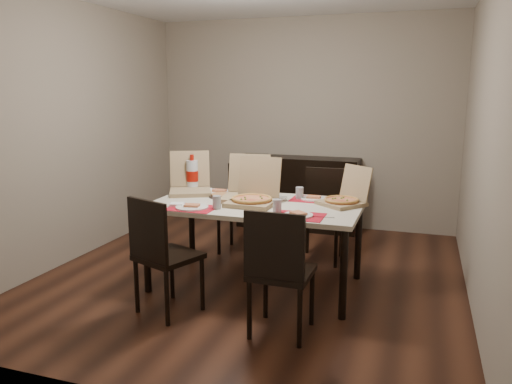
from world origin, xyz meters
TOP-DOWN VIEW (x-y plane):
  - ground at (0.00, 0.00)m, footprint 3.80×4.00m
  - room_walls at (0.00, 0.43)m, footprint 3.84×4.02m
  - sideboard at (0.00, 1.78)m, footprint 1.50×0.40m
  - dining_table at (0.11, -0.19)m, footprint 1.80×1.00m
  - chair_near_left at (-0.39, -0.99)m, footprint 0.54×0.54m
  - chair_near_right at (0.57, -1.05)m, footprint 0.43×0.43m
  - chair_far_left at (-0.35, 0.74)m, footprint 0.42×0.42m
  - chair_far_right at (0.53, 0.72)m, footprint 0.43×0.43m
  - setting_near_left at (-0.30, -0.53)m, footprint 0.48×0.30m
  - setting_near_right at (0.52, -0.51)m, footprint 0.50×0.30m
  - setting_far_left at (-0.34, 0.11)m, footprint 0.44×0.30m
  - setting_far_right at (0.52, 0.11)m, footprint 0.46×0.30m
  - napkin_loose at (0.21, -0.31)m, footprint 0.15×0.14m
  - pizza_box_center at (0.10, -0.23)m, footprint 0.40×0.44m
  - pizza_box_right at (0.84, -0.01)m, footprint 0.48×0.49m
  - pizza_box_left at (-0.63, 0.04)m, footprint 0.53×0.55m
  - pizza_box_extra at (-0.03, -0.07)m, footprint 0.43×0.47m
  - faina_plate at (-0.27, -0.05)m, footprint 0.24×0.24m
  - dip_bowl at (0.27, -0.03)m, footprint 0.16×0.16m
  - soda_bottle at (-0.67, 0.16)m, footprint 0.12×0.12m

SIDE VIEW (x-z plane):
  - ground at x=0.00m, z-range -0.02..0.00m
  - sideboard at x=0.00m, z-range 0.00..0.90m
  - chair_near_left at x=-0.39m, z-range 0.05..0.98m
  - chair_near_right at x=0.57m, z-range 0.05..0.98m
  - chair_far_left at x=-0.35m, z-range 0.05..0.98m
  - chair_far_right at x=0.53m, z-range 0.05..0.98m
  - dining_table at x=0.11m, z-range 0.31..1.06m
  - napkin_loose at x=0.21m, z-range 0.75..0.77m
  - faina_plate at x=-0.27m, z-range 0.75..0.78m
  - dip_bowl at x=0.27m, z-range 0.75..0.78m
  - setting_near_left at x=-0.30m, z-range 0.72..0.83m
  - setting_far_left at x=-0.34m, z-range 0.72..0.83m
  - setting_far_right at x=0.52m, z-range 0.72..0.83m
  - setting_near_right at x=0.52m, z-range 0.72..0.83m
  - pizza_box_right at x=0.84m, z-range 0.64..0.97m
  - pizza_box_center at x=0.10m, z-range 0.61..1.00m
  - pizza_box_left at x=-0.63m, z-range 0.62..1.00m
  - pizza_box_extra at x=-0.03m, z-range 0.62..1.01m
  - soda_bottle at x=-0.67m, z-range 0.72..1.07m
  - room_walls at x=0.00m, z-range 0.42..3.04m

